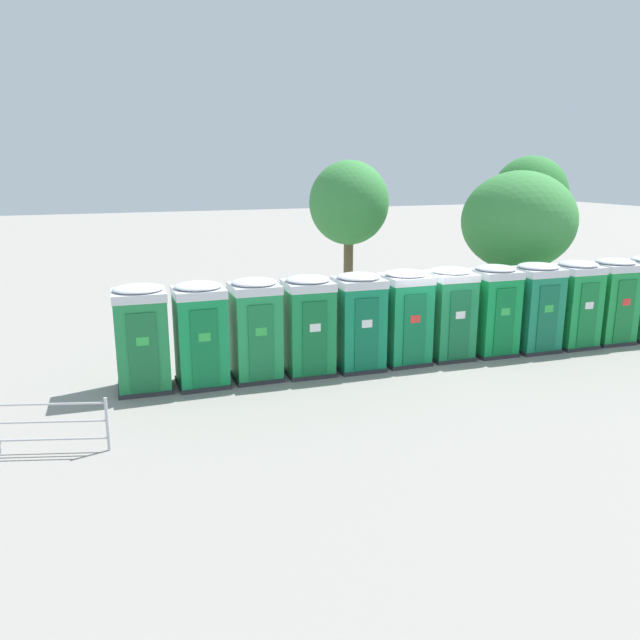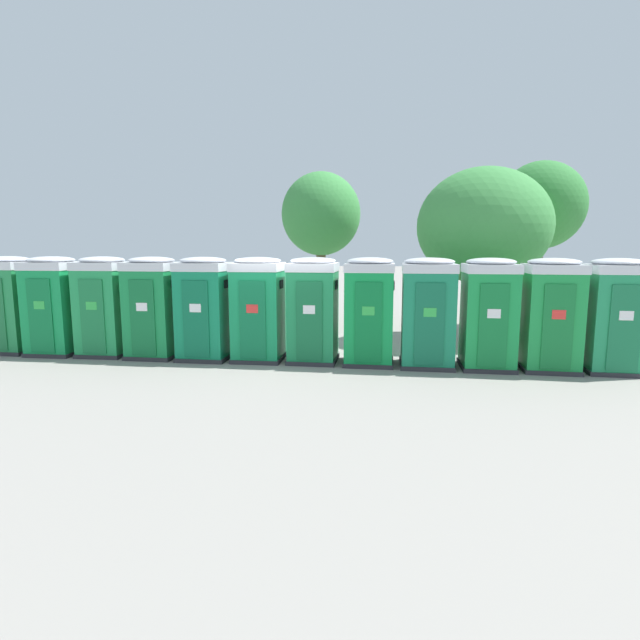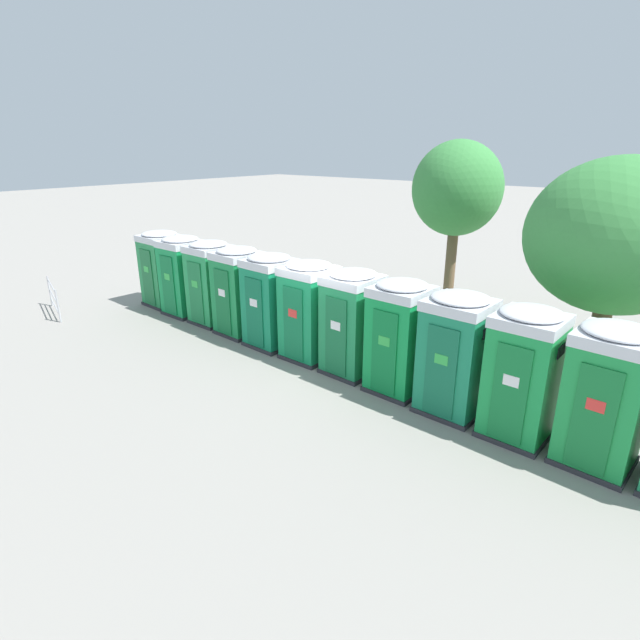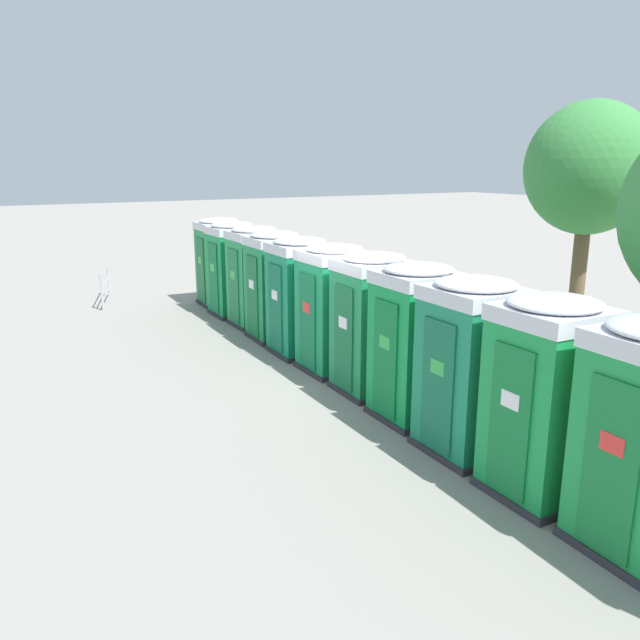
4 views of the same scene
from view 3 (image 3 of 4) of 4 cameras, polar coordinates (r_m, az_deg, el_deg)
ground_plane at (r=12.80m, az=1.77°, el=-4.71°), size 120.00×120.00×0.00m
portapotty_0 at (r=17.76m, az=-17.56°, el=5.67°), size 1.29×1.25×2.54m
portapotty_1 at (r=16.59m, az=-15.36°, el=4.95°), size 1.21×1.21×2.54m
portapotty_2 at (r=15.54m, az=-12.35°, el=4.24°), size 1.19×1.21×2.54m
portapotty_3 at (r=14.47m, az=-9.29°, el=3.32°), size 1.25×1.25×2.54m
portapotty_4 at (r=13.46m, az=-5.70°, el=2.26°), size 1.26×1.24×2.54m
portapotty_5 at (r=12.58m, az=-1.28°, el=1.12°), size 1.22×1.22×2.54m
portapotty_6 at (r=11.77m, az=3.66°, el=-0.24°), size 1.21×1.25×2.54m
portapotty_7 at (r=11.00m, az=9.07°, el=-1.87°), size 1.21×1.24×2.54m
portapotty_8 at (r=10.35m, az=15.21°, el=-3.73°), size 1.27×1.24×2.54m
portapotty_9 at (r=9.89m, az=22.19°, el=-5.67°), size 1.21×1.23×2.54m
portapotty_10 at (r=9.63m, az=29.84°, el=-7.58°), size 1.27×1.27×2.54m
street_tree_1 at (r=12.55m, az=30.87°, el=8.13°), size 3.82×3.82×5.05m
street_tree_2 at (r=16.65m, az=15.39°, el=14.17°), size 2.80×2.80×5.40m
event_barrier at (r=18.30m, az=-28.15°, el=2.32°), size 1.97×0.64×1.05m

